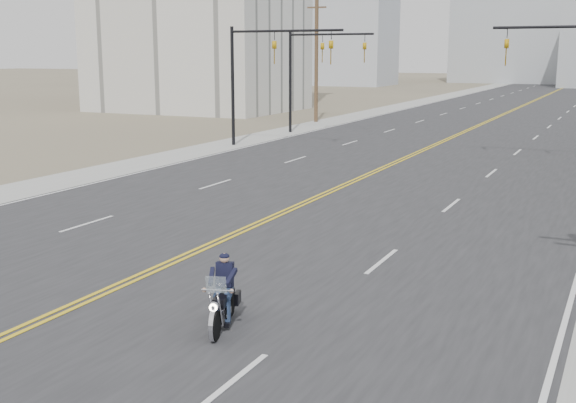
# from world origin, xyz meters

# --- Properties ---
(road) EXTENTS (20.00, 200.00, 0.01)m
(road) POSITION_xyz_m (0.00, 70.00, 0.01)
(road) COLOR #303033
(road) RESTS_ON ground
(sidewalk_left) EXTENTS (3.00, 200.00, 0.01)m
(sidewalk_left) POSITION_xyz_m (-11.50, 70.00, 0.01)
(sidewalk_left) COLOR #A5A5A0
(sidewalk_left) RESTS_ON ground
(traffic_mast_left) EXTENTS (7.10, 0.26, 7.00)m
(traffic_mast_left) POSITION_xyz_m (-8.98, 32.00, 4.94)
(traffic_mast_left) COLOR black
(traffic_mast_left) RESTS_ON ground
(traffic_mast_far) EXTENTS (6.10, 0.26, 7.00)m
(traffic_mast_far) POSITION_xyz_m (-9.31, 40.00, 4.87)
(traffic_mast_far) COLOR black
(traffic_mast_far) RESTS_ON ground
(utility_pole_left) EXTENTS (2.20, 0.30, 10.50)m
(utility_pole_left) POSITION_xyz_m (-12.50, 48.00, 5.48)
(utility_pole_left) COLOR brown
(utility_pole_left) RESTS_ON ground
(haze_bldg_a) EXTENTS (14.00, 12.00, 22.00)m
(haze_bldg_a) POSITION_xyz_m (-35.00, 115.00, 11.00)
(haze_bldg_a) COLOR #B7BCC6
(haze_bldg_a) RESTS_ON ground
(haze_bldg_d) EXTENTS (20.00, 15.00, 26.00)m
(haze_bldg_d) POSITION_xyz_m (-12.00, 140.00, 13.00)
(haze_bldg_d) COLOR #ADB2B7
(haze_bldg_d) RESTS_ON ground
(haze_bldg_f) EXTENTS (12.00, 12.00, 16.00)m
(haze_bldg_f) POSITION_xyz_m (-50.00, 130.00, 8.00)
(haze_bldg_f) COLOR #ADB2B7
(haze_bldg_f) RESTS_ON ground
(motorcyclist) EXTENTS (1.37, 2.07, 1.49)m
(motorcyclist) POSITION_xyz_m (3.58, 6.13, 0.75)
(motorcyclist) COLOR black
(motorcyclist) RESTS_ON ground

